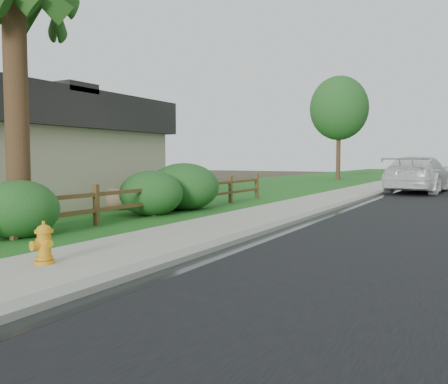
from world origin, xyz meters
The scene contains 14 objects.
ground centered at (0.00, 0.00, 0.00)m, with size 120.00×120.00×0.00m, color #31291B.
curb centered at (0.40, 35.00, 0.06)m, with size 0.40×90.00×0.12m, color gray.
wet_gutter centered at (0.75, 35.00, 0.02)m, with size 0.50×90.00×0.00m, color black.
sidewalk centered at (-0.90, 35.00, 0.05)m, with size 2.20×90.00×0.10m, color gray.
grass_strip centered at (-2.80, 35.00, 0.03)m, with size 1.60×90.00×0.06m, color #18561B.
lawn_near centered at (-8.00, 35.00, 0.02)m, with size 9.00×90.00×0.04m, color #18561B.
ranch_fence centered at (-3.60, 6.40, 0.62)m, with size 0.12×16.92×1.10m.
fire_hydrant centered at (-1.07, 1.42, 0.41)m, with size 0.44×0.36×0.67m.
white_suv centered at (2.00, 22.48, 0.94)m, with size 2.58×6.36×1.84m, color silver.
boulder centered at (-6.00, 8.60, 0.39)m, with size 1.18×0.88×0.79m, color brown.
shrub_a centered at (-3.90, 3.17, 0.64)m, with size 1.71×1.71×1.29m, color #214719.
shrub_c centered at (-3.90, 7.84, 0.70)m, with size 1.93×1.93×1.39m, color #214719.
shrub_d centered at (-3.90, 9.63, 0.80)m, with size 2.36×2.36×1.61m, color #214719.
tree_mid_left centered at (-5.73, 35.47, 5.90)m, with size 4.78×4.78×8.55m.
Camera 1 is at (4.93, -3.64, 1.74)m, focal length 38.00 mm.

